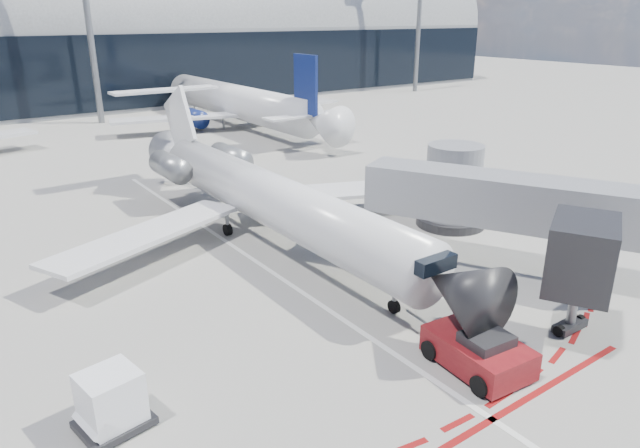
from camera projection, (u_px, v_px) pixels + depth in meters
ground at (290, 284)px, 26.31m from camera, size 260.00×260.00×0.00m
apron_centerline at (268, 270)px, 27.84m from camera, size 0.25×40.00×0.01m
apron_stop_bar at (492, 419)px, 17.53m from camera, size 14.00×0.25×0.01m
terminal_building at (15, 41)px, 73.00m from camera, size 150.00×24.15×24.00m
jet_bridge at (488, 201)px, 28.31m from camera, size 10.03×15.20×4.90m
light_mast_centre at (87, 7)px, 61.39m from camera, size 0.70×0.70×25.00m
light_mast_east at (419, 9)px, 88.66m from camera, size 0.70×0.70×25.00m
regional_jet at (263, 195)px, 31.16m from camera, size 23.90×29.47×7.38m
pushback_tug at (478, 351)px, 19.93m from camera, size 2.70×5.78×1.48m
uld_container at (111, 402)px, 16.88m from camera, size 2.27×2.02×1.89m
safety_cone_right at (514, 344)px, 21.06m from camera, size 0.39×0.39×0.54m
bg_airliner_1 at (235, 78)px, 62.32m from camera, size 32.51×34.42×10.52m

